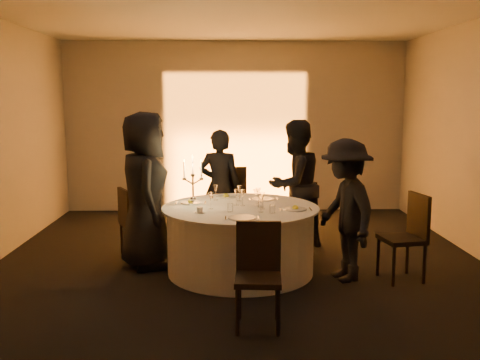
{
  "coord_description": "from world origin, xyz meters",
  "views": [
    {
      "loc": [
        -0.16,
        -6.0,
        1.99
      ],
      "look_at": [
        0.0,
        0.2,
        1.05
      ],
      "focal_mm": 40.0,
      "sensor_mm": 36.0,
      "label": 1
    }
  ],
  "objects_px": {
    "chair_left": "(132,218)",
    "guest_back_right": "(295,185)",
    "chair_right": "(409,232)",
    "guest_left": "(145,190)",
    "guest_back_left": "(220,187)",
    "chair_back_right": "(301,209)",
    "candelabra": "(193,187)",
    "guest_right": "(345,210)",
    "coffee_cup": "(200,210)",
    "banquet_table": "(240,239)",
    "chair_back_left": "(231,197)",
    "chair_front": "(258,268)"
  },
  "relations": [
    {
      "from": "banquet_table",
      "to": "guest_back_right",
      "type": "bearing_deg",
      "value": 52.61
    },
    {
      "from": "guest_back_left",
      "to": "guest_right",
      "type": "height_order",
      "value": "guest_back_left"
    },
    {
      "from": "chair_right",
      "to": "coffee_cup",
      "type": "bearing_deg",
      "value": -100.71
    },
    {
      "from": "banquet_table",
      "to": "guest_left",
      "type": "height_order",
      "value": "guest_left"
    },
    {
      "from": "chair_left",
      "to": "guest_back_left",
      "type": "relative_size",
      "value": 0.55
    },
    {
      "from": "guest_left",
      "to": "guest_back_right",
      "type": "height_order",
      "value": "guest_left"
    },
    {
      "from": "chair_back_right",
      "to": "coffee_cup",
      "type": "height_order",
      "value": "chair_back_right"
    },
    {
      "from": "chair_back_left",
      "to": "coffee_cup",
      "type": "bearing_deg",
      "value": 82.56
    },
    {
      "from": "chair_right",
      "to": "chair_front",
      "type": "distance_m",
      "value": 2.08
    },
    {
      "from": "banquet_table",
      "to": "guest_left",
      "type": "relative_size",
      "value": 0.97
    },
    {
      "from": "guest_back_right",
      "to": "guest_right",
      "type": "bearing_deg",
      "value": 70.09
    },
    {
      "from": "chair_right",
      "to": "coffee_cup",
      "type": "distance_m",
      "value": 2.31
    },
    {
      "from": "chair_front",
      "to": "chair_back_right",
      "type": "bearing_deg",
      "value": 78.66
    },
    {
      "from": "chair_back_right",
      "to": "guest_right",
      "type": "relative_size",
      "value": 0.54
    },
    {
      "from": "chair_left",
      "to": "guest_left",
      "type": "bearing_deg",
      "value": -179.27
    },
    {
      "from": "chair_right",
      "to": "coffee_cup",
      "type": "height_order",
      "value": "chair_right"
    },
    {
      "from": "chair_right",
      "to": "guest_left",
      "type": "bearing_deg",
      "value": -111.06
    },
    {
      "from": "guest_back_left",
      "to": "guest_right",
      "type": "bearing_deg",
      "value": 143.24
    },
    {
      "from": "chair_back_right",
      "to": "candelabra",
      "type": "bearing_deg",
      "value": 6.06
    },
    {
      "from": "guest_left",
      "to": "chair_left",
      "type": "bearing_deg",
      "value": 17.18
    },
    {
      "from": "chair_left",
      "to": "guest_back_right",
      "type": "height_order",
      "value": "guest_back_right"
    },
    {
      "from": "guest_back_left",
      "to": "chair_back_right",
      "type": "bearing_deg",
      "value": -167.58
    },
    {
      "from": "guest_back_right",
      "to": "guest_back_left",
      "type": "bearing_deg",
      "value": -53.18
    },
    {
      "from": "coffee_cup",
      "to": "chair_back_left",
      "type": "bearing_deg",
      "value": 79.39
    },
    {
      "from": "guest_back_left",
      "to": "banquet_table",
      "type": "bearing_deg",
      "value": 112.46
    },
    {
      "from": "chair_back_right",
      "to": "banquet_table",
      "type": "bearing_deg",
      "value": 23.28
    },
    {
      "from": "guest_back_right",
      "to": "banquet_table",
      "type": "bearing_deg",
      "value": 15.22
    },
    {
      "from": "guest_back_left",
      "to": "guest_back_right",
      "type": "xyz_separation_m",
      "value": [
        0.99,
        -0.28,
        0.07
      ]
    },
    {
      "from": "chair_left",
      "to": "chair_right",
      "type": "relative_size",
      "value": 0.91
    },
    {
      "from": "banquet_table",
      "to": "coffee_cup",
      "type": "distance_m",
      "value": 0.69
    },
    {
      "from": "guest_left",
      "to": "guest_back_left",
      "type": "relative_size",
      "value": 1.17
    },
    {
      "from": "chair_left",
      "to": "chair_front",
      "type": "bearing_deg",
      "value": -173.42
    },
    {
      "from": "guest_back_left",
      "to": "guest_back_right",
      "type": "bearing_deg",
      "value": 175.45
    },
    {
      "from": "guest_back_left",
      "to": "coffee_cup",
      "type": "height_order",
      "value": "guest_back_left"
    },
    {
      "from": "banquet_table",
      "to": "guest_back_left",
      "type": "relative_size",
      "value": 1.13
    },
    {
      "from": "banquet_table",
      "to": "candelabra",
      "type": "height_order",
      "value": "candelabra"
    },
    {
      "from": "banquet_table",
      "to": "chair_right",
      "type": "xyz_separation_m",
      "value": [
        1.85,
        -0.32,
        0.16
      ]
    },
    {
      "from": "chair_left",
      "to": "guest_right",
      "type": "distance_m",
      "value": 2.69
    },
    {
      "from": "guest_right",
      "to": "banquet_table",
      "type": "bearing_deg",
      "value": -118.52
    },
    {
      "from": "banquet_table",
      "to": "guest_back_left",
      "type": "bearing_deg",
      "value": 101.23
    },
    {
      "from": "candelabra",
      "to": "guest_left",
      "type": "bearing_deg",
      "value": 171.95
    },
    {
      "from": "banquet_table",
      "to": "chair_left",
      "type": "bearing_deg",
      "value": 154.1
    },
    {
      "from": "candelabra",
      "to": "banquet_table",
      "type": "bearing_deg",
      "value": -15.47
    },
    {
      "from": "chair_back_left",
      "to": "chair_front",
      "type": "xyz_separation_m",
      "value": [
        0.21,
        -3.04,
        -0.08
      ]
    },
    {
      "from": "chair_back_left",
      "to": "chair_back_right",
      "type": "xyz_separation_m",
      "value": [
        0.98,
        -0.29,
        -0.12
      ]
    },
    {
      "from": "chair_left",
      "to": "guest_back_right",
      "type": "relative_size",
      "value": 0.51
    },
    {
      "from": "chair_left",
      "to": "guest_left",
      "type": "distance_m",
      "value": 0.65
    },
    {
      "from": "chair_front",
      "to": "guest_right",
      "type": "distance_m",
      "value": 1.59
    },
    {
      "from": "chair_right",
      "to": "chair_front",
      "type": "bearing_deg",
      "value": -66.94
    },
    {
      "from": "chair_left",
      "to": "guest_left",
      "type": "relative_size",
      "value": 0.48
    }
  ]
}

